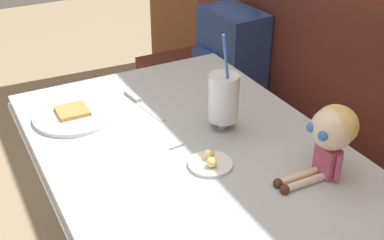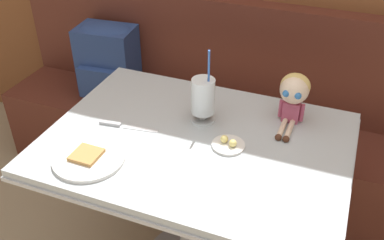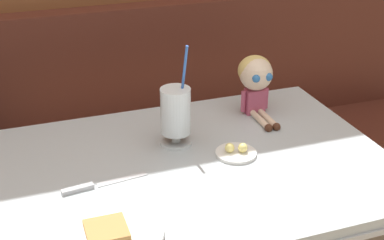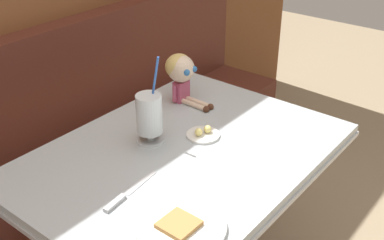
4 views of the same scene
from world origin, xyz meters
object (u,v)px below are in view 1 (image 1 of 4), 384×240
object	(u,v)px
butter_saucer	(210,163)
seated_doll	(332,132)
toast_plate	(74,115)
milkshake_glass	(223,101)
backpack	(231,47)
butter_knife	(138,100)

from	to	relation	value
butter_saucer	seated_doll	world-z (taller)	seated_doll
seated_doll	toast_plate	bearing A→B (deg)	-140.49
milkshake_glass	butter_saucer	distance (m)	0.21
milkshake_glass	backpack	xyz separation A→B (m)	(-0.72, 0.48, -0.18)
butter_knife	backpack	size ratio (longest dim) A/B	0.58
toast_plate	milkshake_glass	world-z (taller)	milkshake_glass
toast_plate	butter_knife	size ratio (longest dim) A/B	1.06
milkshake_glass	butter_knife	distance (m)	0.34
milkshake_glass	seated_doll	distance (m)	0.34
milkshake_glass	butter_saucer	bearing A→B (deg)	-40.63
butter_knife	backpack	world-z (taller)	backpack
backpack	butter_knife	bearing A→B (deg)	-55.55
butter_saucer	backpack	size ratio (longest dim) A/B	0.30
butter_knife	seated_doll	world-z (taller)	seated_doll
milkshake_glass	backpack	size ratio (longest dim) A/B	0.78
backpack	toast_plate	bearing A→B (deg)	-62.61
milkshake_glass	toast_plate	bearing A→B (deg)	-127.18
toast_plate	backpack	distance (m)	0.96
milkshake_glass	backpack	world-z (taller)	milkshake_glass
toast_plate	seated_doll	world-z (taller)	seated_doll
backpack	milkshake_glass	bearing A→B (deg)	-33.50
toast_plate	butter_saucer	bearing A→B (deg)	30.31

